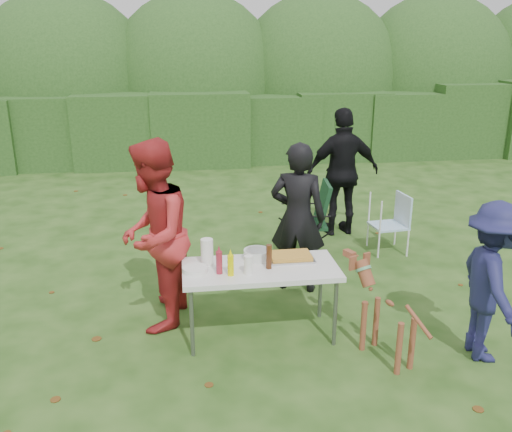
{
  "coord_description": "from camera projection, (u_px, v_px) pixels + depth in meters",
  "views": [
    {
      "loc": [
        -0.46,
        -4.77,
        2.85
      ],
      "look_at": [
        0.32,
        0.75,
        1.0
      ],
      "focal_mm": 38.0,
      "sensor_mm": 36.0,
      "label": 1
    }
  ],
  "objects": [
    {
      "name": "ground",
      "position": [
        235.0,
        335.0,
        5.44
      ],
      "size": [
        80.0,
        80.0,
        0.0
      ],
      "primitive_type": "plane",
      "color": "#1E4211"
    },
    {
      "name": "hedge_row",
      "position": [
        200.0,
        126.0,
        12.69
      ],
      "size": [
        22.0,
        1.4,
        1.7
      ],
      "primitive_type": "cube",
      "color": "#23471C",
      "rests_on": "ground"
    },
    {
      "name": "shrub_backdrop",
      "position": [
        196.0,
        88.0,
        13.96
      ],
      "size": [
        20.0,
        2.6,
        3.2
      ],
      "primitive_type": "ellipsoid",
      "color": "#3D6628",
      "rests_on": "ground"
    },
    {
      "name": "folding_table",
      "position": [
        261.0,
        272.0,
        5.23
      ],
      "size": [
        1.5,
        0.7,
        0.74
      ],
      "color": "silver",
      "rests_on": "ground"
    },
    {
      "name": "person_cook",
      "position": [
        298.0,
        218.0,
        6.19
      ],
      "size": [
        0.75,
        0.63,
        1.76
      ],
      "primitive_type": "imported",
      "rotation": [
        0.0,
        0.0,
        2.76
      ],
      "color": "black",
      "rests_on": "ground"
    },
    {
      "name": "person_red_jacket",
      "position": [
        153.0,
        236.0,
        5.38
      ],
      "size": [
        0.91,
        1.07,
        1.93
      ],
      "primitive_type": "imported",
      "rotation": [
        0.0,
        0.0,
        -1.78
      ],
      "color": "#B42729",
      "rests_on": "ground"
    },
    {
      "name": "person_black_puffy",
      "position": [
        343.0,
        172.0,
        7.98
      ],
      "size": [
        1.15,
        0.56,
        1.89
      ],
      "primitive_type": "imported",
      "rotation": [
        0.0,
        0.0,
        3.23
      ],
      "color": "black",
      "rests_on": "ground"
    },
    {
      "name": "child",
      "position": [
        492.0,
        282.0,
        4.87
      ],
      "size": [
        0.69,
        1.04,
        1.5
      ],
      "primitive_type": "imported",
      "rotation": [
        0.0,
        0.0,
        1.43
      ],
      "color": "#1D1E4E",
      "rests_on": "ground"
    },
    {
      "name": "dog",
      "position": [
        389.0,
        317.0,
        4.91
      ],
      "size": [
        0.7,
        0.99,
        0.87
      ],
      "primitive_type": null,
      "rotation": [
        0.0,
        0.0,
        1.97
      ],
      "color": "brown",
      "rests_on": "ground"
    },
    {
      "name": "camping_chair",
      "position": [
        305.0,
        219.0,
        7.3
      ],
      "size": [
        0.71,
        0.71,
        1.03
      ],
      "primitive_type": null,
      "rotation": [
        0.0,
        0.0,
        3.03
      ],
      "color": "#14381F",
      "rests_on": "ground"
    },
    {
      "name": "lawn_chair",
      "position": [
        388.0,
        223.0,
        7.45
      ],
      "size": [
        0.53,
        0.53,
        0.82
      ],
      "primitive_type": null,
      "rotation": [
        0.0,
        0.0,
        3.24
      ],
      "color": "#5EAFE4",
      "rests_on": "ground"
    },
    {
      "name": "food_tray",
      "position": [
        291.0,
        258.0,
        5.39
      ],
      "size": [
        0.45,
        0.3,
        0.02
      ],
      "primitive_type": "cube",
      "color": "#B7B7BA",
      "rests_on": "folding_table"
    },
    {
      "name": "focaccia_bread",
      "position": [
        291.0,
        256.0,
        5.39
      ],
      "size": [
        0.4,
        0.26,
        0.04
      ],
      "primitive_type": "cube",
      "color": "gold",
      "rests_on": "food_tray"
    },
    {
      "name": "mustard_bottle",
      "position": [
        231.0,
        265.0,
        5.0
      ],
      "size": [
        0.06,
        0.06,
        0.2
      ],
      "primitive_type": "cylinder",
      "color": "#E2DE00",
      "rests_on": "folding_table"
    },
    {
      "name": "ketchup_bottle",
      "position": [
        219.0,
        263.0,
        5.04
      ],
      "size": [
        0.06,
        0.06,
        0.22
      ],
      "primitive_type": "cylinder",
      "color": "maroon",
      "rests_on": "folding_table"
    },
    {
      "name": "beer_bottle",
      "position": [
        269.0,
        257.0,
        5.15
      ],
      "size": [
        0.06,
        0.06,
        0.24
      ],
      "primitive_type": "cylinder",
      "color": "#47230F",
      "rests_on": "folding_table"
    },
    {
      "name": "paper_towel_roll",
      "position": [
        207.0,
        252.0,
        5.24
      ],
      "size": [
        0.12,
        0.12,
        0.26
      ],
      "primitive_type": "cylinder",
      "color": "white",
      "rests_on": "folding_table"
    },
    {
      "name": "cup_stack",
      "position": [
        248.0,
        265.0,
        5.03
      ],
      "size": [
        0.08,
        0.08,
        0.18
      ],
      "primitive_type": "cylinder",
      "color": "white",
      "rests_on": "folding_table"
    },
    {
      "name": "pasta_bowl",
      "position": [
        257.0,
        254.0,
        5.38
      ],
      "size": [
        0.26,
        0.26,
        0.1
      ],
      "primitive_type": "cylinder",
      "color": "silver",
      "rests_on": "folding_table"
    },
    {
      "name": "plate_stack",
      "position": [
        195.0,
        270.0,
        5.09
      ],
      "size": [
        0.24,
        0.24,
        0.05
      ],
      "primitive_type": "cylinder",
      "color": "white",
      "rests_on": "folding_table"
    }
  ]
}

